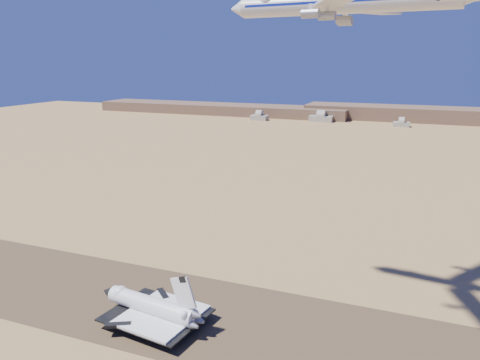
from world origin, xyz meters
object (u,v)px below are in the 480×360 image
at_px(crew_a, 170,335).
at_px(crew_c, 159,337).
at_px(chase_jet_f, 460,0).
at_px(shuttle, 151,307).
at_px(carrier_747, 336,3).
at_px(crew_b, 148,338).
at_px(chase_jet_e, 408,3).

distance_m(crew_a, crew_c, 3.34).
xyz_separation_m(crew_c, chase_jet_f, (74.84, 97.40, 100.35)).
bearing_deg(crew_a, chase_jet_f, -37.09).
distance_m(shuttle, carrier_747, 106.54).
bearing_deg(crew_c, shuttle, -10.89).
height_order(crew_b, chase_jet_e, chase_jet_e).
xyz_separation_m(crew_c, chase_jet_e, (57.12, 86.88, 98.91)).
relative_size(carrier_747, crew_a, 46.32).
distance_m(carrier_747, crew_a, 108.02).
distance_m(shuttle, crew_b, 11.14).
relative_size(crew_a, crew_b, 0.96).
xyz_separation_m(chase_jet_e, chase_jet_f, (17.72, 10.52, 1.44)).
bearing_deg(crew_a, chase_jet_e, -32.69).
xyz_separation_m(crew_b, crew_c, (2.79, 1.85, 0.00)).
height_order(crew_a, chase_jet_f, chase_jet_f).
bearing_deg(crew_c, crew_b, 68.70).
height_order(carrier_747, chase_jet_e, carrier_747).
relative_size(shuttle, chase_jet_f, 2.32).
distance_m(crew_c, chase_jet_f, 158.61).
relative_size(carrier_747, crew_c, 44.35).
bearing_deg(crew_a, carrier_747, -45.51).
bearing_deg(carrier_747, crew_a, -129.45).
height_order(crew_b, crew_c, crew_c).
distance_m(carrier_747, chase_jet_e, 51.44).
distance_m(crew_b, chase_jet_e, 145.76).
distance_m(shuttle, chase_jet_e, 139.34).
bearing_deg(chase_jet_e, crew_b, -115.31).
bearing_deg(carrier_747, chase_jet_f, 65.38).
xyz_separation_m(carrier_747, crew_c, (-39.78, -38.65, -94.58)).
xyz_separation_m(shuttle, crew_b, (4.42, -9.33, -4.19)).
bearing_deg(crew_b, crew_a, -84.66).
bearing_deg(shuttle, crew_a, -21.01).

